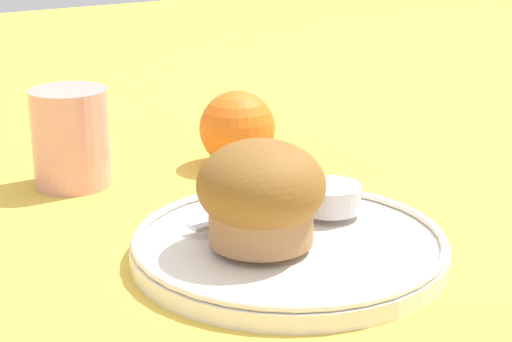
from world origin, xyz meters
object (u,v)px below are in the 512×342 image
Objects in this scene: butter_knife at (269,208)px; orange_fruit at (237,129)px; juice_glass at (71,138)px; muffin at (258,192)px.

butter_knife is 1.93× the size of orange_fruit.
juice_glass reaches higher than butter_knife.
butter_knife is at bearing -114.88° from orange_fruit.
juice_glass reaches higher than orange_fruit.
butter_knife is 0.19m from orange_fruit.
juice_glass is (-0.04, 0.25, -0.01)m from muffin.
orange_fruit is (0.12, 0.22, -0.02)m from muffin.
juice_glass is (-0.17, 0.04, 0.01)m from orange_fruit.
juice_glass is at bearing 99.92° from muffin.
juice_glass is at bearing 110.94° from butter_knife.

